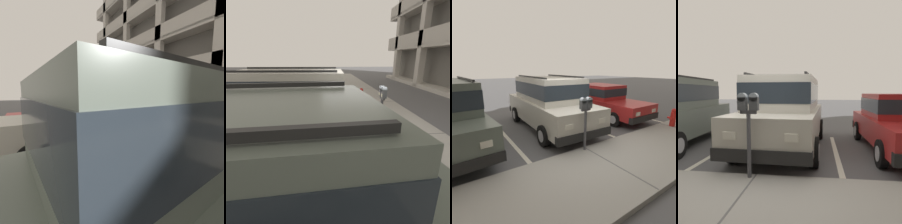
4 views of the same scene
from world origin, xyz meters
The scene contains 6 objects.
ground_plane centered at (0.00, 0.00, -0.05)m, with size 80.00×80.00×0.10m.
sidewalk centered at (0.00, 1.30, 0.06)m, with size 40.00×2.20×0.12m.
parking_stall_lines centered at (1.55, -1.40, 0.00)m, with size 12.55×4.80×0.01m.
silver_suv centered at (-0.17, -2.15, 1.09)m, with size 2.16×4.85×2.03m.
red_sedan centered at (-3.23, -2.29, 0.82)m, with size 1.87×4.50×1.54m.
parking_meter_near centered at (0.08, 0.35, 1.21)m, with size 0.35×0.12×1.46m.
Camera 4 is at (-1.10, 3.89, 1.60)m, focal length 35.00 mm.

